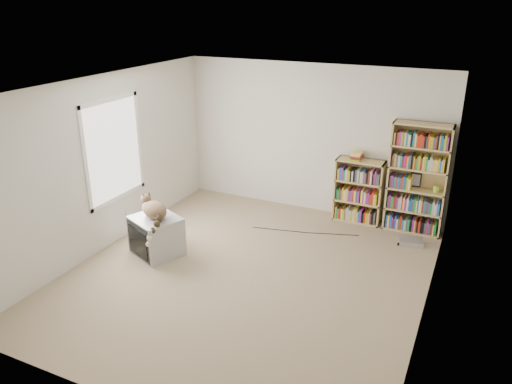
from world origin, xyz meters
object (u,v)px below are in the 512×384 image
at_px(cat, 154,214).
at_px(bookcase_short, 359,193).
at_px(bookcase_tall, 417,181).
at_px(dvd_player, 411,242).
at_px(crt_tv, 157,235).

bearing_deg(cat, bookcase_short, 69.62).
relative_size(bookcase_tall, dvd_player, 5.06).
relative_size(crt_tv, cat, 1.25).
bearing_deg(cat, crt_tv, 133.32).
xyz_separation_m(cat, dvd_player, (3.26, 1.89, -0.61)).
bearing_deg(cat, bookcase_tall, 60.41).
distance_m(cat, bookcase_tall, 4.00).
xyz_separation_m(crt_tv, dvd_player, (3.28, 1.83, -0.24)).
distance_m(crt_tv, cat, 0.38).
bearing_deg(bookcase_tall, bookcase_short, -179.98).
height_order(cat, dvd_player, cat).
distance_m(crt_tv, bookcase_short, 3.31).
relative_size(cat, dvd_player, 1.92).
distance_m(cat, dvd_player, 3.82).
bearing_deg(bookcase_tall, dvd_player, -81.91).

